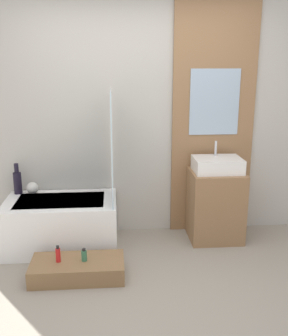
{
  "coord_description": "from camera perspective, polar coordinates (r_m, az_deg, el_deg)",
  "views": [
    {
      "loc": [
        -0.25,
        -2.6,
        1.88
      ],
      "look_at": [
        0.01,
        0.72,
        0.96
      ],
      "focal_mm": 42.0,
      "sensor_mm": 36.0,
      "label": 1
    }
  ],
  "objects": [
    {
      "name": "wall_wood_accent",
      "position": [
        4.3,
        10.04,
        7.59
      ],
      "size": [
        0.89,
        0.04,
        2.6
      ],
      "color": "#8E6642",
      "rests_on": "ground_plane"
    },
    {
      "name": "bottle_soap_primary",
      "position": [
        3.61,
        -12.36,
        -12.18
      ],
      "size": [
        0.04,
        0.04,
        0.15
      ],
      "color": "red",
      "rests_on": "wooden_step_bench"
    },
    {
      "name": "wall_tiled_back",
      "position": [
        4.23,
        -1.06,
        7.56
      ],
      "size": [
        4.2,
        0.06,
        2.6
      ],
      "primitive_type": "cube",
      "color": "#B7B2A8",
      "rests_on": "ground_plane"
    },
    {
      "name": "vase_tall_dark",
      "position": [
        4.34,
        -17.88,
        -1.86
      ],
      "size": [
        0.08,
        0.08,
        0.33
      ],
      "color": "black",
      "rests_on": "bathtub"
    },
    {
      "name": "bathtub",
      "position": [
        4.16,
        -11.84,
        -7.85
      ],
      "size": [
        1.12,
        0.67,
        0.51
      ],
      "color": "white",
      "rests_on": "ground_plane"
    },
    {
      "name": "vanity_cabinet",
      "position": [
        4.29,
        10.31,
        -5.35
      ],
      "size": [
        0.55,
        0.48,
        0.75
      ],
      "primitive_type": "cube",
      "color": "#8E6642",
      "rests_on": "ground_plane"
    },
    {
      "name": "wooden_step_bench",
      "position": [
        3.66,
        -9.59,
        -14.24
      ],
      "size": [
        0.82,
        0.4,
        0.16
      ],
      "primitive_type": "cube",
      "color": "olive",
      "rests_on": "ground_plane"
    },
    {
      "name": "ground_plane",
      "position": [
        3.22,
        0.91,
        -20.3
      ],
      "size": [
        12.0,
        12.0,
        0.0
      ],
      "primitive_type": "plane",
      "color": "gray"
    },
    {
      "name": "vase_round_light",
      "position": [
        4.31,
        -15.88,
        -2.81
      ],
      "size": [
        0.13,
        0.13,
        0.13
      ],
      "primitive_type": "sphere",
      "color": "silver",
      "rests_on": "bathtub"
    },
    {
      "name": "bottle_soap_secondary",
      "position": [
        3.59,
        -8.68,
        -12.42
      ],
      "size": [
        0.05,
        0.05,
        0.12
      ],
      "color": "#38704C",
      "rests_on": "wooden_step_bench"
    },
    {
      "name": "sink",
      "position": [
        4.15,
        10.61,
        0.47
      ],
      "size": [
        0.49,
        0.36,
        0.31
      ],
      "color": "white",
      "rests_on": "vanity_cabinet"
    },
    {
      "name": "glass_shower_screen",
      "position": [
        3.84,
        -4.69,
        3.04
      ],
      "size": [
        0.01,
        0.55,
        1.1
      ],
      "primitive_type": "cube",
      "color": "silver",
      "rests_on": "bathtub"
    }
  ]
}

